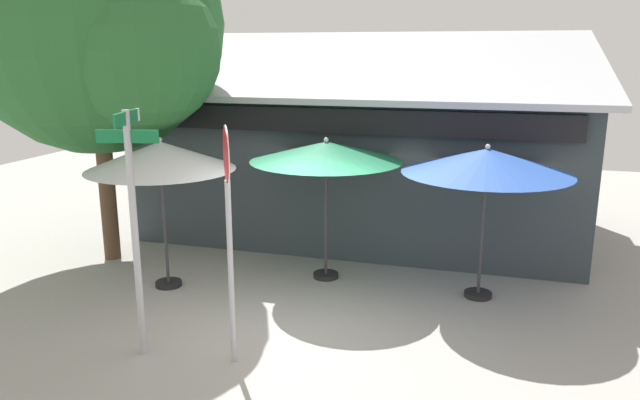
{
  "coord_description": "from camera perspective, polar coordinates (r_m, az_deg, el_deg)",
  "views": [
    {
      "loc": [
        2.51,
        -7.63,
        3.88
      ],
      "look_at": [
        -0.07,
        1.2,
        1.6
      ],
      "focal_mm": 33.96,
      "sensor_mm": 36.0,
      "label": 1
    }
  ],
  "objects": [
    {
      "name": "patio_umbrella_royal_blue_right",
      "position": [
        9.64,
        15.44,
        3.47
      ],
      "size": [
        2.61,
        2.61,
        2.49
      ],
      "color": "black",
      "rests_on": "ground"
    },
    {
      "name": "stop_sign",
      "position": [
        7.36,
        -8.64,
        -0.4
      ],
      "size": [
        0.37,
        0.63,
        3.04
      ],
      "color": "#A8AAB2",
      "rests_on": "ground"
    },
    {
      "name": "patio_umbrella_forest_green_center",
      "position": [
        10.14,
        0.58,
        4.5
      ],
      "size": [
        2.57,
        2.57,
        2.47
      ],
      "color": "black",
      "rests_on": "ground"
    },
    {
      "name": "ground_plane",
      "position": [
        8.94,
        -1.77,
        -12.16
      ],
      "size": [
        28.0,
        28.0,
        0.1
      ],
      "primitive_type": "cube",
      "color": "#9E9B93"
    },
    {
      "name": "cafe_building",
      "position": [
        13.47,
        4.31,
        4.15
      ],
      "size": [
        9.38,
        5.5,
        4.33
      ],
      "color": "#333D42",
      "rests_on": "ground"
    },
    {
      "name": "street_sign_post",
      "position": [
        7.88,
        -17.18,
        -1.17
      ],
      "size": [
        0.75,
        0.81,
        3.19
      ],
      "color": "#A8AAB2",
      "rests_on": "ground"
    },
    {
      "name": "patio_umbrella_ivory_left",
      "position": [
        10.08,
        -14.8,
        3.98
      ],
      "size": [
        2.41,
        2.41,
        2.54
      ],
      "color": "black",
      "rests_on": "ground"
    },
    {
      "name": "shade_tree",
      "position": [
        11.56,
        -20.03,
        15.03
      ],
      "size": [
        4.89,
        4.6,
        6.65
      ],
      "color": "brown",
      "rests_on": "ground"
    }
  ]
}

